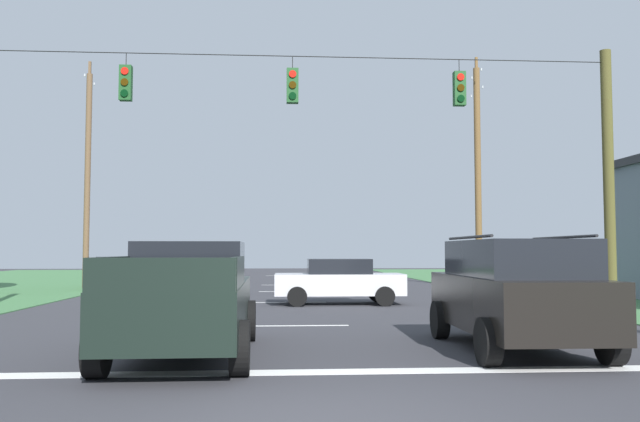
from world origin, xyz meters
The scene contains 13 objects.
stop_bar_stripe centered at (0.00, 2.91, 0.00)m, with size 15.57×0.45×0.01m, color white.
lane_dash_0 centered at (0.00, 8.91, 0.00)m, with size 0.15×2.50×0.01m, color white.
lane_dash_1 centered at (0.00, 16.01, 0.00)m, with size 0.15×2.50×0.01m, color white.
lane_dash_2 centered at (0.00, 22.10, 0.00)m, with size 0.15×2.50×0.01m, color white.
lane_dash_3 centered at (0.00, 27.64, 0.00)m, with size 0.15×2.50×0.01m, color white.
lane_dash_4 centered at (0.00, 40.48, 0.00)m, with size 0.15×2.50×0.01m, color white.
overhead_signal_span centered at (-0.02, 10.77, 4.13)m, with size 17.92×0.31×7.46m.
pickup_truck centered at (-2.02, 4.59, 0.97)m, with size 2.32×5.42×1.95m.
suv_black centered at (3.80, 4.76, 1.06)m, with size 2.29×4.84×2.05m.
distant_car_crossing_white centered at (-7.73, 24.20, 0.79)m, with size 2.13×4.36×1.52m.
distant_car_oncoming centered at (1.62, 15.15, 0.79)m, with size 4.32×2.07×1.52m.
utility_pole_mid_right centered at (9.36, 24.41, 5.66)m, with size 0.32×1.93×11.36m.
utility_pole_near_left centered at (-9.58, 25.14, 5.36)m, with size 0.28×1.70×10.99m.
Camera 1 is at (-0.49, -6.83, 1.79)m, focal length 36.71 mm.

